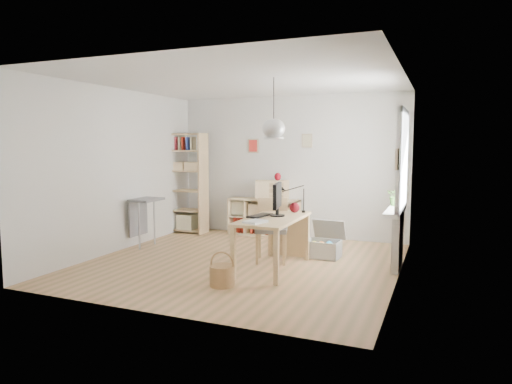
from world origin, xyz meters
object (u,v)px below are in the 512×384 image
at_px(cube_shelf, 264,220).
at_px(chair, 272,226).
at_px(desk, 273,224).
at_px(tall_bookshelf, 186,179).
at_px(storage_chest, 324,245).
at_px(drawer_chest, 272,190).
at_px(monitor, 277,198).

xyz_separation_m(cube_shelf, chair, (0.84, -1.79, 0.25)).
relative_size(desk, tall_bookshelf, 0.75).
height_order(cube_shelf, tall_bookshelf, tall_bookshelf).
distance_m(storage_chest, drawer_chest, 1.94).
relative_size(desk, chair, 1.57).
height_order(tall_bookshelf, storage_chest, tall_bookshelf).
distance_m(cube_shelf, storage_chest, 1.98).
distance_m(chair, drawer_chest, 1.89).
distance_m(desk, drawer_chest, 2.35).
height_order(storage_chest, drawer_chest, drawer_chest).
bearing_deg(monitor, cube_shelf, 104.72).
bearing_deg(tall_bookshelf, drawer_chest, 7.76).
height_order(cube_shelf, chair, chair).
xyz_separation_m(chair, monitor, (0.20, -0.31, 0.47)).
distance_m(monitor, drawer_chest, 2.23).
height_order(desk, drawer_chest, drawer_chest).
bearing_deg(monitor, tall_bookshelf, 133.49).
distance_m(desk, tall_bookshelf, 3.27).
xyz_separation_m(tall_bookshelf, monitor, (2.60, -1.82, -0.07)).
bearing_deg(storage_chest, chair, -138.56).
relative_size(cube_shelf, tall_bookshelf, 0.70).
bearing_deg(desk, storage_chest, 62.73).
xyz_separation_m(storage_chest, drawer_chest, (-1.33, 1.21, 0.72)).
distance_m(tall_bookshelf, chair, 2.89).
height_order(tall_bookshelf, drawer_chest, tall_bookshelf).
bearing_deg(cube_shelf, monitor, -63.78).
bearing_deg(storage_chest, desk, -113.61).
bearing_deg(monitor, chair, 110.68).
relative_size(tall_bookshelf, drawer_chest, 3.11).
relative_size(cube_shelf, drawer_chest, 2.18).
xyz_separation_m(monitor, drawer_chest, (-0.84, 2.06, -0.11)).
bearing_deg(desk, monitor, 84.23).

